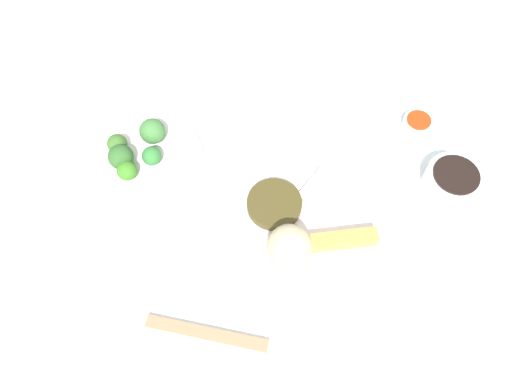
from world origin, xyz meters
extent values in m
cube|color=white|center=(0.00, 0.00, 0.01)|extent=(2.20, 2.20, 0.02)
cylinder|color=white|center=(0.02, -0.04, 0.03)|extent=(0.26, 0.26, 0.02)
sphere|color=tan|center=(0.01, -0.11, 0.07)|extent=(0.08, 0.08, 0.08)
cube|color=gold|center=(0.09, -0.05, 0.05)|extent=(0.11, 0.08, 0.03)
cube|color=beige|center=(0.03, 0.02, 0.04)|extent=(0.09, 0.09, 0.01)
cylinder|color=#413718|center=(-0.05, -0.04, 0.04)|extent=(0.10, 0.10, 0.02)
cylinder|color=white|center=(-0.32, -0.05, 0.03)|extent=(0.22, 0.22, 0.01)
sphere|color=#2D5A26|center=(-0.34, -0.07, 0.06)|extent=(0.05, 0.05, 0.05)
sphere|color=#307132|center=(-0.30, -0.05, 0.05)|extent=(0.04, 0.04, 0.04)
sphere|color=#3C7236|center=(-0.32, 0.00, 0.06)|extent=(0.05, 0.05, 0.05)
sphere|color=#377421|center=(-0.32, -0.09, 0.05)|extent=(0.04, 0.04, 0.04)
sphere|color=#3A6326|center=(-0.37, -0.05, 0.05)|extent=(0.04, 0.04, 0.04)
cylinder|color=white|center=(0.23, 0.15, 0.04)|extent=(0.10, 0.10, 0.04)
cylinder|color=black|center=(0.23, 0.15, 0.06)|extent=(0.08, 0.08, 0.00)
cylinder|color=white|center=(0.13, 0.25, 0.03)|extent=(0.06, 0.06, 0.02)
cylinder|color=red|center=(0.13, 0.25, 0.04)|extent=(0.05, 0.05, 0.00)
cylinder|color=silver|center=(-0.20, 0.24, 0.05)|extent=(0.07, 0.07, 0.05)
cube|color=#AA7251|center=(-0.06, -0.29, 0.02)|extent=(0.20, 0.07, 0.01)
camera|label=1|loc=(0.09, -0.42, 0.83)|focal=34.96mm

